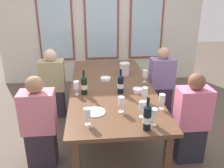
{
  "coord_description": "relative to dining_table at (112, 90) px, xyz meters",
  "views": [
    {
      "loc": [
        -0.29,
        -3.02,
        1.97
      ],
      "look_at": [
        0.0,
        -0.07,
        0.79
      ],
      "focal_mm": 38.95,
      "sensor_mm": 36.0,
      "label": 1
    }
  ],
  "objects": [
    {
      "name": "wine_glass_2",
      "position": [
        0.23,
        -0.88,
        0.18
      ],
      "size": [
        0.07,
        0.07,
        0.17
      ],
      "color": "white",
      "rests_on": "dining_table"
    },
    {
      "name": "back_wall_with_windows",
      "position": [
        0.0,
        2.18,
        0.77
      ],
      "size": [
        4.28,
        0.1,
        2.9
      ],
      "color": "silver",
      "rests_on": "ground"
    },
    {
      "name": "wine_glass_1",
      "position": [
        0.47,
        -0.72,
        0.18
      ],
      "size": [
        0.07,
        0.07,
        0.17
      ],
      "color": "white",
      "rests_on": "dining_table"
    },
    {
      "name": "seated_person_0",
      "position": [
        -0.87,
        -0.57,
        -0.15
      ],
      "size": [
        0.38,
        0.24,
        1.11
      ],
      "color": "#302832",
      "rests_on": "ground"
    },
    {
      "name": "white_plate_0",
      "position": [
        -0.25,
        -0.73,
        0.07
      ],
      "size": [
        0.23,
        0.23,
        0.01
      ],
      "primitive_type": "cylinder",
      "color": "white",
      "rests_on": "dining_table"
    },
    {
      "name": "tasting_bowl_1",
      "position": [
        0.3,
        -0.25,
        0.09
      ],
      "size": [
        0.12,
        0.12,
        0.05
      ],
      "primitive_type": "cylinder",
      "color": "white",
      "rests_on": "dining_table"
    },
    {
      "name": "wine_glass_0",
      "position": [
        0.33,
        -0.52,
        0.18
      ],
      "size": [
        0.07,
        0.07,
        0.17
      ],
      "color": "white",
      "rests_on": "dining_table"
    },
    {
      "name": "wine_glass_6",
      "position": [
        -0.32,
        -0.97,
        0.18
      ],
      "size": [
        0.07,
        0.07,
        0.17
      ],
      "color": "white",
      "rests_on": "dining_table"
    },
    {
      "name": "seated_person_3",
      "position": [
        0.87,
        0.58,
        -0.15
      ],
      "size": [
        0.38,
        0.24,
        1.11
      ],
      "color": "#372640",
      "rests_on": "ground"
    },
    {
      "name": "wine_glass_5",
      "position": [
        0.03,
        -0.75,
        0.18
      ],
      "size": [
        0.07,
        0.07,
        0.17
      ],
      "color": "white",
      "rests_on": "dining_table"
    },
    {
      "name": "seated_person_2",
      "position": [
        -0.87,
        0.63,
        -0.15
      ],
      "size": [
        0.38,
        0.24,
        1.11
      ],
      "color": "#302937",
      "rests_on": "ground"
    },
    {
      "name": "wine_glass_4",
      "position": [
        -0.45,
        -0.25,
        0.18
      ],
      "size": [
        0.07,
        0.07,
        0.17
      ],
      "color": "white",
      "rests_on": "dining_table"
    },
    {
      "name": "wine_bottle_1",
      "position": [
        0.22,
        -1.11,
        0.19
      ],
      "size": [
        0.08,
        0.08,
        0.33
      ],
      "color": "black",
      "rests_on": "dining_table"
    },
    {
      "name": "wine_glass_3",
      "position": [
        0.47,
        0.09,
        0.18
      ],
      "size": [
        0.07,
        0.07,
        0.17
      ],
      "color": "white",
      "rests_on": "dining_table"
    },
    {
      "name": "wine_bottle_0",
      "position": [
        -0.36,
        -0.23,
        0.18
      ],
      "size": [
        0.08,
        0.08,
        0.31
      ],
      "color": "black",
      "rests_on": "dining_table"
    },
    {
      "name": "metal_pitcher",
      "position": [
        0.23,
        0.41,
        0.16
      ],
      "size": [
        0.16,
        0.16,
        0.19
      ],
      "color": "silver",
      "rests_on": "dining_table"
    },
    {
      "name": "dining_table",
      "position": [
        0.0,
        0.0,
        0.0
      ],
      "size": [
        1.08,
        2.45,
        0.74
      ],
      "color": "brown",
      "rests_on": "ground"
    },
    {
      "name": "tasting_bowl_0",
      "position": [
        -0.06,
        0.21,
        0.08
      ],
      "size": [
        0.15,
        0.15,
        0.04
      ],
      "primitive_type": "cylinder",
      "color": "white",
      "rests_on": "dining_table"
    },
    {
      "name": "seated_person_1",
      "position": [
        0.87,
        -0.65,
        -0.15
      ],
      "size": [
        0.38,
        0.24,
        1.11
      ],
      "color": "#272430",
      "rests_on": "ground"
    },
    {
      "name": "ground_plane",
      "position": [
        0.0,
        0.0,
        -0.68
      ],
      "size": [
        12.0,
        12.0,
        0.0
      ],
      "primitive_type": "plane",
      "color": "brown"
    },
    {
      "name": "wine_glass_7",
      "position": [
        0.3,
        -1.04,
        0.18
      ],
      "size": [
        0.07,
        0.07,
        0.17
      ],
      "color": "white",
      "rests_on": "dining_table"
    },
    {
      "name": "wine_bottle_2",
      "position": [
        0.09,
        -0.24,
        0.18
      ],
      "size": [
        0.08,
        0.08,
        0.31
      ],
      "color": "black",
      "rests_on": "dining_table"
    }
  ]
}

